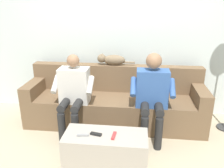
{
  "coord_description": "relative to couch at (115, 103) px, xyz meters",
  "views": [
    {
      "loc": [
        -0.33,
        3.11,
        1.81
      ],
      "look_at": [
        0.0,
        0.23,
        0.76
      ],
      "focal_mm": 37.18,
      "sensor_mm": 36.0,
      "label": 1
    }
  ],
  "objects": [
    {
      "name": "person_right_seated",
      "position": [
        0.54,
        0.36,
        0.33
      ],
      "size": [
        0.56,
        0.56,
        1.13
      ],
      "color": "beige",
      "rests_on": "ground"
    },
    {
      "name": "ground_plane",
      "position": [
        0.0,
        0.74,
        -0.31
      ],
      "size": [
        8.0,
        8.0,
        0.0
      ],
      "primitive_type": "plane",
      "color": "tan"
    },
    {
      "name": "remote_gray",
      "position": [
        0.25,
        1.06,
        0.08
      ],
      "size": [
        0.14,
        0.05,
        0.02
      ],
      "primitive_type": "cube",
      "rotation": [
        0.0,
        0.0,
        0.14
      ],
      "color": "gray",
      "rests_on": "coffee_table"
    },
    {
      "name": "coffee_table",
      "position": [
        0.0,
        1.01,
        -0.12
      ],
      "size": [
        0.95,
        0.42,
        0.38
      ],
      "color": "#A89E8E",
      "rests_on": "ground"
    },
    {
      "name": "remote_black",
      "position": [
        0.11,
        1.02,
        0.08
      ],
      "size": [
        0.14,
        0.07,
        0.02
      ],
      "primitive_type": "cube",
      "rotation": [
        0.0,
        0.0,
        6.06
      ],
      "color": "black",
      "rests_on": "coffee_table"
    },
    {
      "name": "person_left_seated",
      "position": [
        -0.54,
        0.36,
        0.36
      ],
      "size": [
        0.58,
        0.52,
        1.18
      ],
      "color": "#335693",
      "rests_on": "ground"
    },
    {
      "name": "couch",
      "position": [
        0.0,
        0.0,
        0.0
      ],
      "size": [
        2.65,
        0.73,
        0.86
      ],
      "color": "brown",
      "rests_on": "ground"
    },
    {
      "name": "back_wall",
      "position": [
        0.0,
        -0.48,
        1.04
      ],
      "size": [
        4.9,
        0.06,
        2.69
      ],
      "primitive_type": "cube",
      "color": "silver",
      "rests_on": "ground"
    },
    {
      "name": "remote_red",
      "position": [
        -0.1,
        1.03,
        0.08
      ],
      "size": [
        0.05,
        0.15,
        0.02
      ],
      "primitive_type": "cube",
      "rotation": [
        0.0,
        0.0,
        1.48
      ],
      "color": "#B73333",
      "rests_on": "coffee_table"
    },
    {
      "name": "cat_on_backrest",
      "position": [
        0.08,
        -0.23,
        0.63
      ],
      "size": [
        0.58,
        0.15,
        0.17
      ],
      "color": "#756047",
      "rests_on": "couch"
    }
  ]
}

